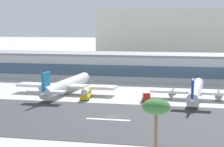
{
  "coord_description": "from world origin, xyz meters",
  "views": [
    {
      "loc": [
        23.16,
        -107.14,
        25.03
      ],
      "look_at": [
        -8.89,
        40.57,
        7.07
      ],
      "focal_mm": 65.29,
      "sensor_mm": 36.0,
      "label": 1
    }
  ],
  "objects": [
    {
      "name": "airliner_navy_tail_gate_1",
      "position": [
        21.95,
        30.83,
        2.9
      ],
      "size": [
        33.98,
        43.65,
        9.11
      ],
      "rotation": [
        0.0,
        0.0,
        1.53
      ],
      "color": "white",
      "rests_on": "ground_plane"
    },
    {
      "name": "service_box_truck_1",
      "position": [
        6.21,
        24.42,
        1.79
      ],
      "size": [
        3.6,
        6.35,
        3.25
      ],
      "rotation": [
        0.0,
        0.0,
        4.9
      ],
      "color": "#B2231E",
      "rests_on": "ground_plane"
    },
    {
      "name": "runway_centreline_dash_4",
      "position": [
        -0.39,
        -3.65,
        0.09
      ],
      "size": [
        12.0,
        1.2,
        0.01
      ],
      "primitive_type": "cube",
      "color": "white",
      "rests_on": "runway_strip"
    },
    {
      "name": "runway_strip",
      "position": [
        0.0,
        -3.65,
        0.04
      ],
      "size": [
        800.0,
        43.44,
        0.08
      ],
      "primitive_type": "cube",
      "color": "#38383A",
      "rests_on": "ground_plane"
    },
    {
      "name": "distant_hotel_block",
      "position": [
        19.37,
        197.87,
        18.39
      ],
      "size": [
        143.73,
        26.74,
        36.78
      ],
      "primitive_type": "cube",
      "color": "beige",
      "rests_on": "ground_plane"
    },
    {
      "name": "airliner_blue_tail_gate_0",
      "position": [
        -24.65,
        32.83,
        3.2
      ],
      "size": [
        37.65,
        48.05,
        10.03
      ],
      "rotation": [
        0.0,
        0.0,
        1.54
      ],
      "color": "silver",
      "rests_on": "ground_plane"
    },
    {
      "name": "service_fuel_truck_0",
      "position": [
        -14.42,
        24.36,
        2.03
      ],
      "size": [
        3.62,
        8.74,
        3.95
      ],
      "rotation": [
        0.0,
        0.0,
        1.68
      ],
      "color": "gold",
      "rests_on": "ground_plane"
    },
    {
      "name": "palm_tree_0",
      "position": [
        16.08,
        -38.99,
        10.95
      ],
      "size": [
        4.87,
        4.87,
        12.59
      ],
      "color": "brown",
      "rests_on": "ground_plane"
    },
    {
      "name": "ground_plane",
      "position": [
        0.0,
        0.0,
        0.0
      ],
      "size": [
        1400.0,
        1400.0,
        0.0
      ],
      "primitive_type": "plane",
      "color": "#B2AFA8"
    },
    {
      "name": "terminal_building",
      "position": [
        -1.4,
        80.85,
        5.97
      ],
      "size": [
        171.07,
        25.09,
        11.94
      ],
      "color": "#B7BABC",
      "rests_on": "ground_plane"
    }
  ]
}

